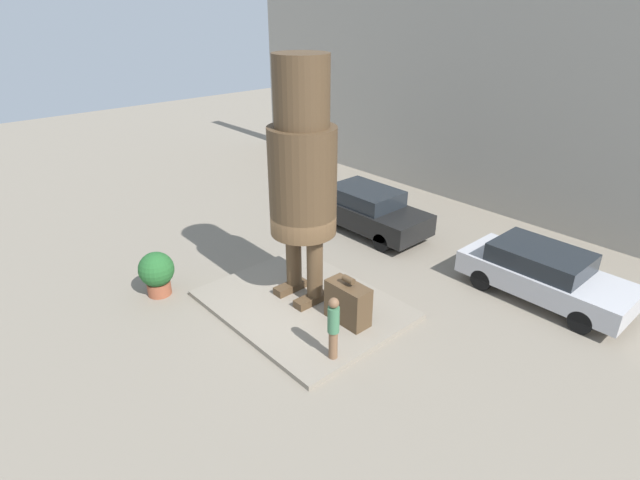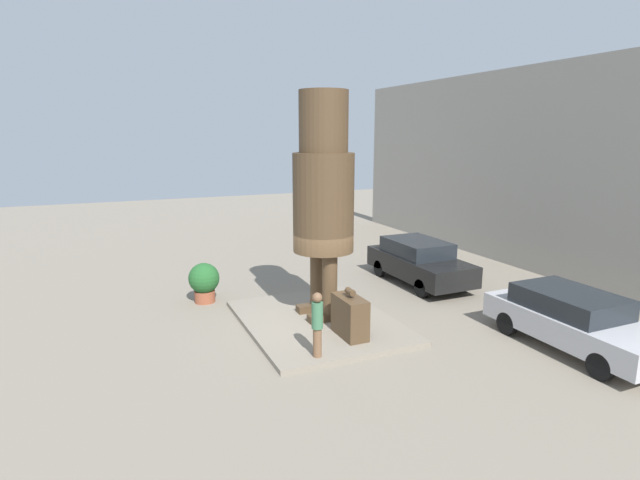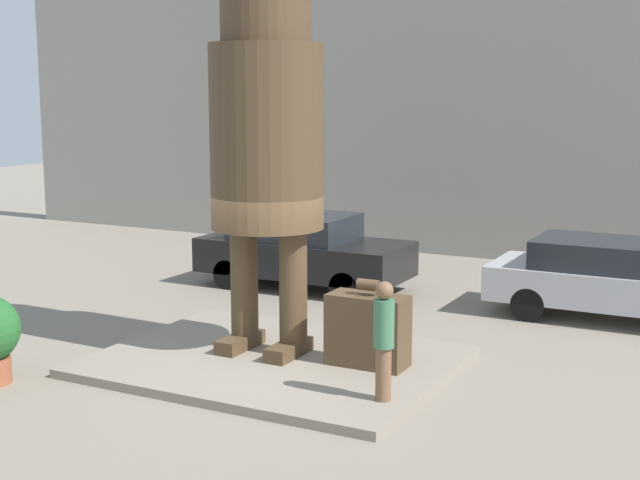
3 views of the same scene
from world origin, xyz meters
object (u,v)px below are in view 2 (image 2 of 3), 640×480
object	(u,v)px
statue_figure	(323,188)
tourist	(317,322)
parked_car_silver	(574,319)
parked_car_black	(419,261)
planter_pot	(204,281)
giant_suitcase	(350,316)

from	to	relation	value
statue_figure	tourist	world-z (taller)	statue_figure
tourist	parked_car_silver	world-z (taller)	tourist
parked_car_black	parked_car_silver	xyz separation A→B (m)	(6.15, 0.29, -0.05)
tourist	planter_pot	size ratio (longest dim) A/B	1.24
giant_suitcase	parked_car_silver	size ratio (longest dim) A/B	0.29
statue_figure	giant_suitcase	size ratio (longest dim) A/B	4.90
giant_suitcase	parked_car_silver	world-z (taller)	parked_car_silver
statue_figure	parked_car_silver	world-z (taller)	statue_figure
parked_car_silver	planter_pot	distance (m)	10.45
parked_car_black	tourist	bearing A→B (deg)	-53.09
statue_figure	giant_suitcase	distance (m)	3.51
statue_figure	parked_car_black	distance (m)	5.75
statue_figure	planter_pot	world-z (taller)	statue_figure
giant_suitcase	parked_car_black	bearing A→B (deg)	128.08
statue_figure	parked_car_silver	distance (m)	7.10
tourist	parked_car_black	distance (m)	7.23
parked_car_silver	planter_pot	xyz separation A→B (m)	(-7.12, -7.65, -0.06)
parked_car_silver	parked_car_black	bearing A→B (deg)	-177.28
tourist	planter_pot	world-z (taller)	tourist
planter_pot	tourist	bearing A→B (deg)	16.56
parked_car_black	parked_car_silver	size ratio (longest dim) A/B	0.98
statue_figure	parked_car_black	xyz separation A→B (m)	(-1.92, 4.55, -2.95)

